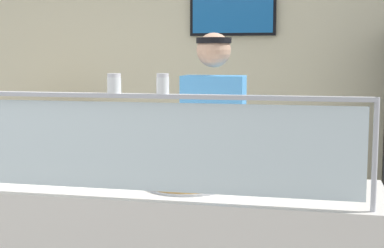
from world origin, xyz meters
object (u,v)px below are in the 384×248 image
Objects in this scene: pepper_flake_shaker at (163,85)px; pizza_box_stack at (48,126)px; pizza_server at (179,180)px; worker_figure at (214,155)px; pizza_tray at (186,184)px; parmesan_shaker at (114,85)px.

pepper_flake_shaker reaches higher than pizza_box_stack.
pizza_server is 0.56m from pepper_flake_shaker.
pepper_flake_shaker is at bearing -52.45° from pizza_box_stack.
pizza_server is at bearing -48.77° from pizza_box_stack.
pizza_box_stack is at bearing 144.26° from worker_figure.
parmesan_shaker is at bearing -136.15° from pizza_tray.
pizza_box_stack is (-1.66, 2.16, -0.50)m from pepper_flake_shaker.
pizza_server is 2.54m from pizza_box_stack.
pepper_flake_shaker is at bearing 0.00° from parmesan_shaker.
worker_figure is at bearing -35.74° from pizza_box_stack.
pepper_flake_shaker is 1.04m from worker_figure.
parmesan_shaker is 0.24m from pepper_flake_shaker.
parmesan_shaker is at bearing 180.00° from pepper_flake_shaker.
parmesan_shaker is 0.05× the size of worker_figure.
parmesan_shaker is 0.18× the size of pizza_box_stack.
worker_figure is at bearing 94.79° from pizza_server.
parmesan_shaker is at bearing -108.73° from worker_figure.
pizza_server is (-0.04, -0.02, 0.02)m from pizza_tray.
pizza_tray is 0.05m from pizza_server.
parmesan_shaker is (-0.28, -0.27, 0.52)m from pizza_tray.
pizza_server is 2.96× the size of pepper_flake_shaker.
pizza_tray is 4.45× the size of pepper_flake_shaker.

